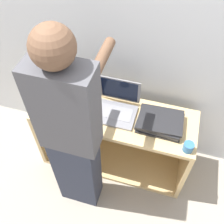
{
  "coord_description": "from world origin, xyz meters",
  "views": [
    {
      "loc": [
        0.37,
        -1.1,
        2.43
      ],
      "look_at": [
        0.0,
        0.17,
        0.85
      ],
      "focal_mm": 42.0,
      "sensor_mm": 36.0,
      "label": 1
    }
  ],
  "objects_px": {
    "laptop_open": "(116,106)",
    "mug": "(188,147)",
    "person": "(72,137)",
    "laptop_stack_right": "(160,122)",
    "laptop_stack_left": "(71,101)"
  },
  "relations": [
    {
      "from": "mug",
      "to": "person",
      "type": "bearing_deg",
      "value": -162.89
    },
    {
      "from": "laptop_open",
      "to": "mug",
      "type": "height_order",
      "value": "laptop_open"
    },
    {
      "from": "laptop_stack_left",
      "to": "person",
      "type": "height_order",
      "value": "person"
    },
    {
      "from": "laptop_open",
      "to": "laptop_stack_right",
      "type": "height_order",
      "value": "laptop_open"
    },
    {
      "from": "laptop_stack_right",
      "to": "mug",
      "type": "bearing_deg",
      "value": -35.52
    },
    {
      "from": "laptop_open",
      "to": "mug",
      "type": "relative_size",
      "value": 4.46
    },
    {
      "from": "laptop_open",
      "to": "mug",
      "type": "xyz_separation_m",
      "value": [
        0.62,
        -0.22,
        -0.02
      ]
    },
    {
      "from": "laptop_stack_right",
      "to": "person",
      "type": "xyz_separation_m",
      "value": [
        -0.57,
        -0.42,
        0.14
      ]
    },
    {
      "from": "laptop_open",
      "to": "person",
      "type": "height_order",
      "value": "person"
    },
    {
      "from": "laptop_stack_left",
      "to": "person",
      "type": "relative_size",
      "value": 0.21
    },
    {
      "from": "person",
      "to": "laptop_stack_left",
      "type": "bearing_deg",
      "value": 114.45
    },
    {
      "from": "person",
      "to": "laptop_stack_right",
      "type": "bearing_deg",
      "value": 36.72
    },
    {
      "from": "laptop_stack_left",
      "to": "laptop_stack_right",
      "type": "xyz_separation_m",
      "value": [
        0.76,
        0.0,
        -0.02
      ]
    },
    {
      "from": "mug",
      "to": "laptop_stack_left",
      "type": "bearing_deg",
      "value": 170.19
    },
    {
      "from": "laptop_stack_right",
      "to": "mug",
      "type": "relative_size",
      "value": 4.72
    }
  ]
}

